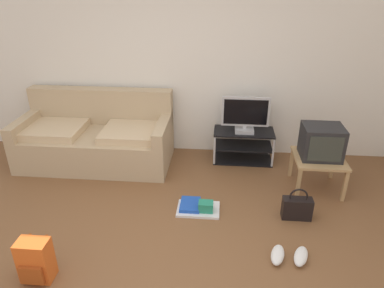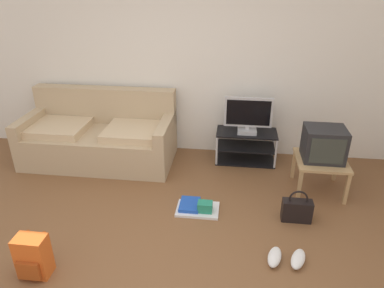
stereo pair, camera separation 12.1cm
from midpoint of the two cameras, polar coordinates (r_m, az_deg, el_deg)
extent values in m
cube|color=brown|center=(3.42, -5.47, -18.99)|extent=(9.00, 9.80, 0.02)
cube|color=silver|center=(4.96, -0.04, 13.64)|extent=(9.00, 0.10, 2.70)
cube|color=tan|center=(5.07, -13.98, -0.33)|extent=(2.02, 0.95, 0.45)
cube|color=tan|center=(5.21, -13.14, 6.18)|extent=(2.02, 0.20, 0.50)
cube|color=tan|center=(5.35, -23.83, 3.35)|extent=(0.14, 0.95, 0.20)
cube|color=tan|center=(4.69, -3.57, 2.58)|extent=(0.14, 0.95, 0.20)
cube|color=#CBAF89|center=(5.14, -20.35, 2.49)|extent=(0.81, 0.66, 0.10)
cube|color=#CBAF89|center=(4.74, -8.27, 1.97)|extent=(0.81, 0.66, 0.10)
cube|color=black|center=(4.90, 9.51, 1.85)|extent=(0.82, 0.41, 0.02)
cube|color=black|center=(4.99, 9.34, -0.39)|extent=(0.78, 0.39, 0.02)
cube|color=black|center=(5.08, 9.17, -2.54)|extent=(0.82, 0.41, 0.02)
cylinder|color=#B7B7BC|center=(4.81, 4.71, -1.11)|extent=(0.03, 0.03, 0.44)
cylinder|color=#B7B7BC|center=(4.86, 14.03, -1.60)|extent=(0.03, 0.03, 0.44)
cylinder|color=#B7B7BC|center=(5.15, 4.92, 0.76)|extent=(0.03, 0.03, 0.44)
cylinder|color=#B7B7BC|center=(5.19, 13.63, 0.29)|extent=(0.03, 0.03, 0.44)
cube|color=#B2B2B7|center=(4.87, 9.55, 2.12)|extent=(0.25, 0.22, 0.05)
cube|color=#B2B2B7|center=(4.85, 9.59, 2.61)|extent=(0.05, 0.04, 0.04)
cube|color=#B2B2B7|center=(4.77, 9.78, 5.05)|extent=(0.64, 0.04, 0.40)
cube|color=black|center=(4.75, 9.79, 4.96)|extent=(0.58, 0.01, 0.34)
cube|color=tan|center=(4.45, 20.84, -2.50)|extent=(0.58, 0.58, 0.03)
cube|color=tan|center=(4.28, 17.71, -6.48)|extent=(0.04, 0.04, 0.39)
cube|color=tan|center=(4.41, 24.38, -6.65)|extent=(0.04, 0.04, 0.39)
cube|color=tan|center=(4.72, 16.74, -3.14)|extent=(0.04, 0.04, 0.39)
cube|color=tan|center=(4.84, 22.81, -3.40)|extent=(0.04, 0.04, 0.39)
cube|color=#232326|center=(4.38, 21.20, 0.03)|extent=(0.46, 0.38, 0.39)
cube|color=#333833|center=(4.21, 21.75, -1.11)|extent=(0.37, 0.01, 0.30)
cube|color=#CC561E|center=(3.45, -23.24, -16.25)|extent=(0.27, 0.17, 0.40)
cube|color=#994116|center=(3.44, -23.85, -18.20)|extent=(0.20, 0.04, 0.17)
cylinder|color=#994116|center=(3.54, -23.55, -14.70)|extent=(0.04, 0.04, 0.32)
cylinder|color=#994116|center=(3.47, -21.35, -15.13)|extent=(0.04, 0.04, 0.32)
cube|color=black|center=(4.00, 17.35, -10.21)|extent=(0.31, 0.13, 0.24)
torus|color=black|center=(3.91, 17.64, -8.41)|extent=(0.20, 0.02, 0.20)
ellipsoid|color=white|center=(3.50, 14.16, -17.23)|extent=(0.18, 0.29, 0.09)
ellipsoid|color=white|center=(3.54, 17.69, -17.24)|extent=(0.20, 0.29, 0.09)
cube|color=silver|center=(4.02, 1.80, -10.48)|extent=(0.47, 0.31, 0.03)
cube|color=#238466|center=(3.94, 3.00, -10.05)|extent=(0.16, 0.12, 0.11)
cube|color=blue|center=(4.03, 0.49, -9.73)|extent=(0.22, 0.28, 0.04)
camera|label=1|loc=(0.06, -89.09, 0.44)|focal=33.13mm
camera|label=2|loc=(0.06, 90.91, -0.44)|focal=33.13mm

